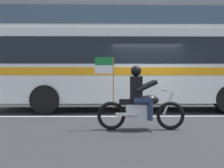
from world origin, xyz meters
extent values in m
plane|color=#2B2B2D|center=(0.00, 0.00, 0.00)|extent=(60.00, 60.00, 0.00)
cube|color=gray|center=(0.00, 5.10, 0.07)|extent=(28.00, 3.80, 0.15)
cube|color=silver|center=(0.00, -0.60, 0.00)|extent=(26.60, 0.14, 0.01)
cube|color=#384C60|center=(0.00, 6.96, 5.23)|extent=(25.76, 0.10, 1.40)
cube|color=white|center=(-0.16, 1.20, 1.73)|extent=(11.33, 2.66, 2.70)
cube|color=black|center=(-0.16, 1.20, 2.28)|extent=(10.43, 2.70, 0.96)
cube|color=orange|center=(-0.16, 1.20, 1.53)|extent=(11.10, 2.69, 0.28)
cube|color=silver|center=(-0.16, 1.20, 3.14)|extent=(11.10, 2.53, 0.16)
cylinder|color=black|center=(-3.66, 0.02, 0.52)|extent=(1.04, 0.30, 1.04)
torus|color=black|center=(0.10, -2.90, 0.34)|extent=(0.69, 0.10, 0.69)
torus|color=black|center=(-1.35, -2.87, 0.34)|extent=(0.69, 0.10, 0.69)
cube|color=silver|center=(-0.67, -2.88, 0.44)|extent=(0.64, 0.29, 0.36)
ellipsoid|color=black|center=(-0.42, -2.89, 0.72)|extent=(0.48, 0.29, 0.24)
cube|color=black|center=(-0.87, -2.88, 0.69)|extent=(0.56, 0.27, 0.12)
cylinder|color=silver|center=(0.04, -2.90, 0.65)|extent=(0.28, 0.06, 0.58)
cylinder|color=silver|center=(-0.04, -2.89, 0.96)|extent=(0.05, 0.64, 0.04)
cylinder|color=silver|center=(-0.97, -3.04, 0.39)|extent=(0.55, 0.10, 0.09)
cube|color=black|center=(-0.74, -2.88, 1.02)|extent=(0.29, 0.36, 0.56)
sphere|color=black|center=(-0.74, -2.88, 1.44)|extent=(0.26, 0.26, 0.26)
cylinder|color=#232D4C|center=(-0.60, -2.71, 0.72)|extent=(0.42, 0.16, 0.15)
cylinder|color=#232D4C|center=(-0.42, -2.71, 0.48)|extent=(0.13, 0.13, 0.46)
cylinder|color=#232D4C|center=(-0.60, -3.07, 0.72)|extent=(0.42, 0.16, 0.15)
cylinder|color=#232D4C|center=(-0.42, -3.07, 0.48)|extent=(0.13, 0.13, 0.46)
cylinder|color=black|center=(-0.50, -2.69, 1.06)|extent=(0.52, 0.12, 0.32)
cylinder|color=black|center=(-0.50, -3.09, 1.06)|extent=(0.52, 0.12, 0.32)
cylinder|color=olive|center=(-1.30, -2.87, 1.15)|extent=(0.02, 0.02, 1.25)
cube|color=#197233|center=(-1.53, -2.87, 1.68)|extent=(0.44, 0.03, 0.20)
cube|color=white|center=(-1.53, -2.87, 1.47)|extent=(0.44, 0.03, 0.20)
cylinder|color=gold|center=(3.93, 4.16, 0.44)|extent=(0.22, 0.22, 0.58)
sphere|color=gold|center=(3.93, 4.16, 0.80)|extent=(0.20, 0.20, 0.20)
cylinder|color=gold|center=(3.93, 4.02, 0.47)|extent=(0.09, 0.10, 0.09)
camera|label=1|loc=(-1.45, -9.07, 1.21)|focal=40.79mm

